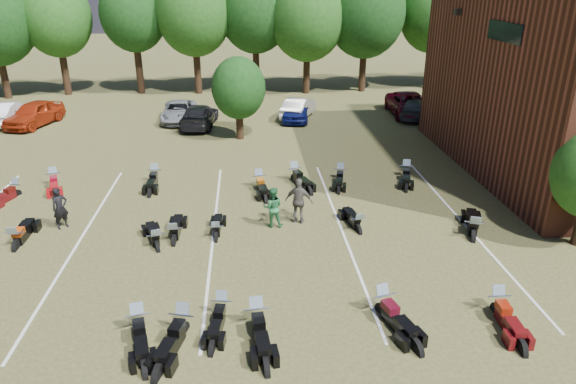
{
  "coord_description": "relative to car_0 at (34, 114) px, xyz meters",
  "views": [
    {
      "loc": [
        -1.59,
        -14.88,
        9.18
      ],
      "look_at": [
        -0.02,
        4.0,
        1.2
      ],
      "focal_mm": 32.0,
      "sensor_mm": 36.0,
      "label": 1
    }
  ],
  "objects": [
    {
      "name": "ground",
      "position": [
        15.58,
        -19.62,
        -0.81
      ],
      "size": [
        160.0,
        160.0,
        0.0
      ],
      "primitive_type": "plane",
      "color": "brown",
      "rests_on": "ground"
    },
    {
      "name": "car_0",
      "position": [
        0.0,
        0.0,
        0.0
      ],
      "size": [
        3.14,
        5.07,
        1.61
      ],
      "primitive_type": "imported",
      "rotation": [
        0.0,
        0.0,
        -0.28
      ],
      "color": "#98260D",
      "rests_on": "ground"
    },
    {
      "name": "car_1",
      "position": [
        -1.98,
        0.64,
        -0.06
      ],
      "size": [
        1.65,
        4.58,
        1.5
      ],
      "primitive_type": "imported",
      "rotation": [
        0.0,
        0.0,
        3.16
      ],
      "color": "silver",
      "rests_on": "ground"
    },
    {
      "name": "car_2",
      "position": [
        9.4,
        0.44,
        -0.15
      ],
      "size": [
        2.29,
        4.77,
        1.31
      ],
      "primitive_type": "imported",
      "rotation": [
        0.0,
        0.0,
        0.02
      ],
      "color": "gray",
      "rests_on": "ground"
    },
    {
      "name": "car_3",
      "position": [
        10.89,
        -1.07,
        -0.09
      ],
      "size": [
        2.49,
        5.09,
        1.43
      ],
      "primitive_type": "imported",
      "rotation": [
        0.0,
        0.0,
        3.04
      ],
      "color": "black",
      "rests_on": "ground"
    },
    {
      "name": "car_4",
      "position": [
        17.41,
        0.06,
        -0.07
      ],
      "size": [
        2.39,
        4.54,
        1.47
      ],
      "primitive_type": "imported",
      "rotation": [
        0.0,
        0.0,
        -0.16
      ],
      "color": "#0C1459",
      "rests_on": "ground"
    },
    {
      "name": "car_5",
      "position": [
        17.65,
        0.65,
        -0.1
      ],
      "size": [
        2.98,
        4.54,
        1.41
      ],
      "primitive_type": "imported",
      "rotation": [
        0.0,
        0.0,
        2.76
      ],
      "color": "beige",
      "rests_on": "ground"
    },
    {
      "name": "car_6",
      "position": [
        25.58,
        0.55,
        -0.02
      ],
      "size": [
        2.84,
        5.74,
        1.56
      ],
      "primitive_type": "imported",
      "rotation": [
        0.0,
        0.0,
        -0.04
      ],
      "color": "#550416",
      "rests_on": "ground"
    },
    {
      "name": "car_7",
      "position": [
        25.72,
        -0.12,
        -0.16
      ],
      "size": [
        3.49,
        4.83,
        1.3
      ],
      "primitive_type": "imported",
      "rotation": [
        0.0,
        0.0,
        2.72
      ],
      "color": "#333337",
      "rests_on": "ground"
    },
    {
      "name": "person_black",
      "position": [
        6.63,
        -15.65,
        0.03
      ],
      "size": [
        0.72,
        0.71,
        1.68
      ],
      "primitive_type": "imported",
      "rotation": [
        0.0,
        0.0,
        0.73
      ],
      "color": "black",
      "rests_on": "ground"
    },
    {
      "name": "person_green",
      "position": [
        14.91,
        -16.21,
        0.02
      ],
      "size": [
        0.84,
        0.67,
        1.64
      ],
      "primitive_type": "imported",
      "rotation": [
        0.0,
        0.0,
        3.08
      ],
      "color": "#2A713F",
      "rests_on": "ground"
    },
    {
      "name": "person_grey",
      "position": [
        15.97,
        -15.99,
        0.14
      ],
      "size": [
        1.2,
        0.82,
        1.89
      ],
      "primitive_type": "imported",
      "rotation": [
        0.0,
        0.0,
        2.79
      ],
      "color": "#504B45",
      "rests_on": "ground"
    },
    {
      "name": "motorcycle_1",
      "position": [
        10.83,
        -22.54,
        -0.81
      ],
      "size": [
        1.27,
        2.38,
        1.27
      ],
      "primitive_type": null,
      "rotation": [
        0.0,
        0.0,
        0.25
      ],
      "color": "black",
      "rests_on": "ground"
    },
    {
      "name": "motorcycle_2",
      "position": [
        12.04,
        -22.68,
        -0.81
      ],
      "size": [
        1.33,
        2.46,
        1.31
      ],
      "primitive_type": null,
      "rotation": [
        0.0,
        0.0,
        -0.26
      ],
      "color": "black",
      "rests_on": "ground"
    },
    {
      "name": "motorcycle_3",
      "position": [
        13.1,
        -21.99,
        -0.81
      ],
      "size": [
        0.93,
        2.13,
        1.15
      ],
      "primitive_type": null,
      "rotation": [
        0.0,
        0.0,
        -0.14
      ],
      "color": "black",
      "rests_on": "ground"
    },
    {
      "name": "motorcycle_4",
      "position": [
        14.1,
        -22.58,
        -0.81
      ],
      "size": [
        1.01,
        2.45,
        1.33
      ],
      "primitive_type": null,
      "rotation": [
        0.0,
        0.0,
        0.11
      ],
      "color": "black",
      "rests_on": "ground"
    },
    {
      "name": "motorcycle_5",
      "position": [
        17.8,
        -22.25,
        -0.81
      ],
      "size": [
        1.39,
        2.5,
        1.33
      ],
      "primitive_type": null,
      "rotation": [
        0.0,
        0.0,
        0.28
      ],
      "color": "black",
      "rests_on": "ground"
    },
    {
      "name": "motorcycle_6",
      "position": [
        21.16,
        -22.51,
        -0.81
      ],
      "size": [
        0.85,
        2.31,
        1.27
      ],
      "primitive_type": null,
      "rotation": [
        0.0,
        0.0,
        -0.06
      ],
      "color": "#4B0A0D",
      "rests_on": "ground"
    },
    {
      "name": "motorcycle_8",
      "position": [
        5.46,
        -17.24,
        -0.81
      ],
      "size": [
        0.75,
        2.29,
        1.27
      ],
      "primitive_type": null,
      "rotation": [
        0.0,
        0.0,
        3.15
      ],
      "color": "black",
      "rests_on": "ground"
    },
    {
      "name": "motorcycle_9",
      "position": [
        10.59,
        -17.73,
        -0.81
      ],
      "size": [
        1.33,
        2.25,
        1.2
      ],
      "primitive_type": null,
      "rotation": [
        0.0,
        0.0,
        3.46
      ],
      "color": "black",
      "rests_on": "ground"
    },
    {
      "name": "motorcycle_10",
      "position": [
        11.16,
        -17.31,
        -0.81
      ],
      "size": [
        0.74,
        2.23,
        1.24
      ],
      "primitive_type": null,
      "rotation": [
        0.0,
        0.0,
        3.13
      ],
      "color": "black",
      "rests_on": "ground"
    },
    {
      "name": "motorcycle_11",
      "position": [
        12.71,
        -17.15,
        -0.81
      ],
      "size": [
        0.71,
        2.02,
        1.12
      ],
      "primitive_type": null,
      "rotation": [
        0.0,
        0.0,
        3.1
      ],
      "color": "black",
      "rests_on": "ground"
    },
    {
      "name": "motorcycle_12",
      "position": [
        18.18,
        -16.98,
        -0.81
      ],
      "size": [
        1.01,
        2.16,
        1.16
      ],
      "primitive_type": null,
      "rotation": [
        0.0,
        0.0,
        3.32
      ],
      "color": "black",
      "rests_on": "ground"
    },
    {
      "name": "motorcycle_13",
      "position": [
        22.4,
        -17.92,
        -0.81
      ],
      "size": [
        1.56,
        2.61,
        1.38
      ],
      "primitive_type": null,
      "rotation": [
        0.0,
        0.0,
        2.81
      ],
      "color": "black",
      "rests_on": "ground"
    },
    {
      "name": "motorcycle_14",
      "position": [
        3.49,
        -12.24,
        -0.81
      ],
      "size": [
        1.28,
        2.18,
        1.16
      ],
      "primitive_type": null,
      "rotation": [
        0.0,
        0.0,
        -0.32
      ],
      "color": "#4D0B0E",
      "rests_on": "ground"
    },
    {
      "name": "motorcycle_15",
      "position": [
        4.82,
        -11.09,
        -0.81
      ],
      "size": [
        1.41,
        2.37,
        1.26
      ],
      "primitive_type": null,
      "rotation": [
        0.0,
        0.0,
        0.33
      ],
      "color": "maroon",
      "rests_on": "ground"
    },
    {
      "name": "motorcycle_16",
      "position": [
        9.51,
        -11.03,
        -0.81
      ],
      "size": [
        0.74,
        2.29,
        1.28
      ],
      "primitive_type": null,
      "rotation": [
        0.0,
        0.0,
        0.0
      ],
      "color": "black",
      "rests_on": "ground"
    },
    {
      "name": "motorcycle_17",
      "position": [
        14.49,
        -12.16,
        -0.81
      ],
      "size": [
        1.0,
        2.31,
        1.25
      ],
      "primitive_type": null,
      "rotation": [
        0.0,
        0.0,
        0.13
      ],
      "color": "black",
      "rests_on": "ground"
    },
    {
      "name": "motorcycle_18",
      "position": [
        16.24,
        -11.4,
        -0.81
      ],
      "size": [
        1.42,
        2.49,
        1.32
      ],
      "primitive_type": null,
      "rotation": [
        0.0,
        0.0,
        0.3
      ],
      "color": "black",
      "rests_on": "ground"
    },
    {
      "name": "motorcycle_19",
      "position": [
        18.44,
        -11.52,
        -0.81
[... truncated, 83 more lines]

